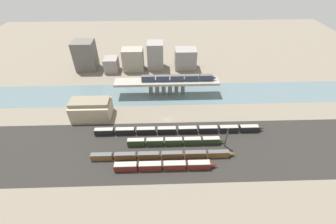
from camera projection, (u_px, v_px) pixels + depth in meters
name	position (u px, v px, depth m)	size (l,w,h in m)	color
ground_plane	(168.00, 120.00, 136.30)	(400.00, 400.00, 0.00)	#756B5B
railbed_yard	(170.00, 149.00, 117.50)	(280.00, 42.00, 0.01)	#282623
river_water	(167.00, 94.00, 158.17)	(320.00, 26.74, 0.01)	slate
bridge	(167.00, 84.00, 152.88)	(70.57, 9.67, 10.74)	gray
train_on_bridge	(179.00, 78.00, 150.46)	(50.88, 3.07, 4.05)	#2D384C
train_yard_near	(165.00, 166.00, 106.70)	(49.34, 3.17, 3.92)	#5B1E19
train_yard_mid	(163.00, 155.00, 112.08)	(72.67, 2.63, 3.54)	brown
train_yard_far	(175.00, 141.00, 119.12)	(52.12, 2.70, 4.07)	#23381E
train_yard_outer	(179.00, 130.00, 126.26)	(95.85, 2.78, 3.84)	black
warehouse_building	(91.00, 109.00, 135.81)	(23.56, 13.87, 11.62)	tan
signal_tower	(226.00, 138.00, 115.48)	(1.00, 0.85, 12.42)	#4C4C51
city_block_far_left	(85.00, 55.00, 180.99)	(16.42, 14.11, 23.28)	#605B56
city_block_left	(111.00, 64.00, 181.73)	(10.76, 11.96, 11.15)	gray
city_block_center	(133.00, 59.00, 181.68)	(16.62, 11.62, 17.65)	gray
city_block_right	(155.00, 55.00, 183.22)	(12.81, 13.32, 21.53)	gray
city_block_far_right	(185.00, 59.00, 184.57)	(17.13, 13.15, 16.25)	gray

